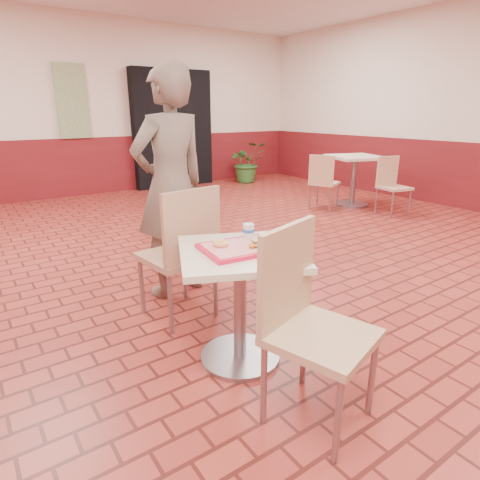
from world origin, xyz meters
TOP-DOWN VIEW (x-y plane):
  - room_shell at (0.00, 0.00)m, footprint 8.01×10.01m
  - wainscot_band at (0.00, 0.00)m, footprint 8.00×10.00m
  - corridor_doorway at (1.20, 4.88)m, footprint 1.60×0.22m
  - promo_poster at (-0.60, 4.94)m, footprint 0.50×0.03m
  - main_table at (-1.13, -0.74)m, footprint 0.67×0.67m
  - chair_main_front at (-1.13, -1.29)m, footprint 0.55×0.55m
  - chair_main_back at (-1.17, -0.10)m, footprint 0.51×0.51m
  - customer at (-1.02, 0.37)m, footprint 0.72×0.53m
  - serving_tray at (-1.13, -0.74)m, footprint 0.42×0.33m
  - ring_donut at (-1.22, -0.68)m, footprint 0.10×0.10m
  - long_john_donut at (-1.04, -0.82)m, footprint 0.16×0.08m
  - paper_cup at (-1.01, -0.65)m, footprint 0.07×0.07m
  - second_table at (2.76, 1.68)m, footprint 0.74×0.74m
  - chair_second_left at (2.14, 1.75)m, footprint 0.51×0.51m
  - chair_second_front at (2.78, 1.01)m, footprint 0.45×0.45m
  - potted_plant at (2.64, 4.40)m, footprint 0.88×0.81m

SIDE VIEW (x-z plane):
  - potted_plant at x=2.64m, z-range 0.00..0.84m
  - chair_second_front at x=2.78m, z-range 0.05..0.87m
  - chair_second_left at x=2.14m, z-range 0.05..0.88m
  - main_table at x=-1.13m, z-range 0.12..0.83m
  - wainscot_band at x=0.00m, z-range 0.00..1.00m
  - second_table at x=2.76m, z-range 0.14..0.92m
  - chair_main_front at x=-1.13m, z-range 0.06..1.02m
  - chair_main_back at x=-1.17m, z-range 0.06..1.03m
  - serving_tray at x=-1.13m, z-range 0.71..0.73m
  - ring_donut at x=-1.22m, z-range 0.74..0.76m
  - long_john_donut at x=-1.04m, z-range 0.73..0.78m
  - paper_cup at x=-1.01m, z-range 0.74..0.82m
  - customer at x=-1.02m, z-range 0.00..1.80m
  - corridor_doorway at x=1.20m, z-range 0.00..2.20m
  - room_shell at x=0.00m, z-range 0.00..3.00m
  - promo_poster at x=-0.60m, z-range 1.00..2.20m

